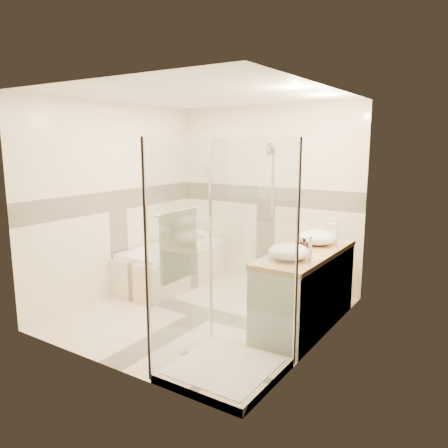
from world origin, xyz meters
The scene contains 12 objects.
room centered at (0.06, 0.01, 1.26)m, with size 2.82×3.02×2.52m.
bathtub centered at (-1.02, 0.65, 0.31)m, with size 0.75×1.70×0.56m.
vanity centered at (1.12, 0.30, 0.43)m, with size 0.58×1.62×0.85m.
shower_enclosure centered at (0.83, -0.97, 0.51)m, with size 0.96×0.93×2.04m.
vessel_sink_near centered at (1.10, 0.66, 0.94)m, with size 0.43×0.43×0.17m, color white.
vessel_sink_far centered at (1.10, -0.12, 0.93)m, with size 0.41×0.41×0.16m, color white.
faucet_near centered at (1.32, 0.66, 1.01)m, with size 0.11×0.03×0.28m.
faucet_far centered at (1.32, -0.12, 1.00)m, with size 0.11×0.03×0.26m.
amenity_bottle_a centered at (1.10, 0.18, 0.93)m, with size 0.07×0.07×0.15m, color black.
amenity_bottle_b centered at (1.10, 0.27, 0.93)m, with size 0.12×0.12×0.15m, color black.
folded_towels centered at (1.10, 1.02, 0.89)m, with size 0.14×0.24×0.08m, color white.
rolled_towel centered at (-1.04, 1.33, 0.62)m, with size 0.11×0.11×0.25m, color white.
Camera 1 is at (2.85, -3.98, 1.99)m, focal length 35.00 mm.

